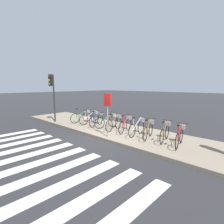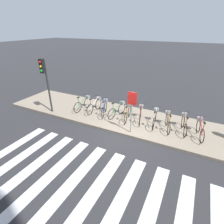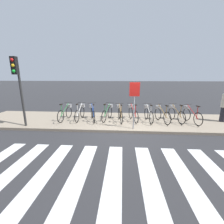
{
  "view_description": "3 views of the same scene",
  "coord_description": "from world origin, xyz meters",
  "px_view_note": "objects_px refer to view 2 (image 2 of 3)",
  "views": [
    {
      "loc": [
        6.06,
        -5.45,
        2.58
      ],
      "look_at": [
        0.14,
        0.73,
        1.27
      ],
      "focal_mm": 28.0,
      "sensor_mm": 36.0,
      "label": 1
    },
    {
      "loc": [
        2.72,
        -6.67,
        4.85
      ],
      "look_at": [
        -0.83,
        0.45,
        0.92
      ],
      "focal_mm": 28.0,
      "sensor_mm": 36.0,
      "label": 2
    },
    {
      "loc": [
        -0.25,
        -6.25,
        2.51
      ],
      "look_at": [
        -0.76,
        1.04,
        0.7
      ],
      "focal_mm": 24.0,
      "sensor_mm": 36.0,
      "label": 3
    }
  ],
  "objects_px": {
    "parked_bicycle_4": "(128,112)",
    "sign_post": "(132,106)",
    "parked_bicycle_5": "(140,114)",
    "parked_bicycle_9": "(200,128)",
    "parked_bicycle_3": "(118,109)",
    "traffic_light": "(45,75)",
    "parked_bicycle_7": "(168,121)",
    "parked_bicycle_2": "(105,107)",
    "parked_bicycle_8": "(184,123)",
    "parked_bicycle_6": "(155,117)",
    "parked_bicycle_0": "(84,103)",
    "parked_bicycle_1": "(95,105)"
  },
  "relations": [
    {
      "from": "parked_bicycle_9",
      "to": "parked_bicycle_6",
      "type": "bearing_deg",
      "value": 177.74
    },
    {
      "from": "parked_bicycle_3",
      "to": "traffic_light",
      "type": "height_order",
      "value": "traffic_light"
    },
    {
      "from": "parked_bicycle_8",
      "to": "parked_bicycle_1",
      "type": "bearing_deg",
      "value": -179.34
    },
    {
      "from": "parked_bicycle_8",
      "to": "traffic_light",
      "type": "bearing_deg",
      "value": -169.47
    },
    {
      "from": "parked_bicycle_7",
      "to": "parked_bicycle_3",
      "type": "bearing_deg",
      "value": 177.62
    },
    {
      "from": "parked_bicycle_3",
      "to": "parked_bicycle_6",
      "type": "distance_m",
      "value": 2.16
    },
    {
      "from": "parked_bicycle_7",
      "to": "parked_bicycle_9",
      "type": "xyz_separation_m",
      "value": [
        1.49,
        -0.02,
        0.0
      ]
    },
    {
      "from": "parked_bicycle_9",
      "to": "traffic_light",
      "type": "xyz_separation_m",
      "value": [
        -8.2,
        -1.23,
        1.86
      ]
    },
    {
      "from": "parked_bicycle_5",
      "to": "sign_post",
      "type": "relative_size",
      "value": 0.72
    },
    {
      "from": "parked_bicycle_1",
      "to": "parked_bicycle_9",
      "type": "relative_size",
      "value": 1.02
    },
    {
      "from": "parked_bicycle_7",
      "to": "parked_bicycle_2",
      "type": "bearing_deg",
      "value": 179.97
    },
    {
      "from": "parked_bicycle_1",
      "to": "sign_post",
      "type": "height_order",
      "value": "sign_post"
    },
    {
      "from": "parked_bicycle_7",
      "to": "parked_bicycle_8",
      "type": "height_order",
      "value": "same"
    },
    {
      "from": "parked_bicycle_9",
      "to": "parked_bicycle_4",
      "type": "bearing_deg",
      "value": 179.58
    },
    {
      "from": "parked_bicycle_0",
      "to": "parked_bicycle_2",
      "type": "relative_size",
      "value": 1.04
    },
    {
      "from": "parked_bicycle_5",
      "to": "parked_bicycle_9",
      "type": "xyz_separation_m",
      "value": [
        2.98,
        -0.16,
        0.0
      ]
    },
    {
      "from": "parked_bicycle_4",
      "to": "parked_bicycle_5",
      "type": "distance_m",
      "value": 0.69
    },
    {
      "from": "traffic_light",
      "to": "parked_bicycle_9",
      "type": "bearing_deg",
      "value": 8.53
    },
    {
      "from": "parked_bicycle_0",
      "to": "parked_bicycle_3",
      "type": "height_order",
      "value": "same"
    },
    {
      "from": "parked_bicycle_3",
      "to": "parked_bicycle_5",
      "type": "relative_size",
      "value": 1.0
    },
    {
      "from": "sign_post",
      "to": "parked_bicycle_8",
      "type": "bearing_deg",
      "value": 30.17
    },
    {
      "from": "parked_bicycle_7",
      "to": "traffic_light",
      "type": "bearing_deg",
      "value": -169.42
    },
    {
      "from": "parked_bicycle_4",
      "to": "parked_bicycle_5",
      "type": "relative_size",
      "value": 1.02
    },
    {
      "from": "parked_bicycle_5",
      "to": "parked_bicycle_9",
      "type": "height_order",
      "value": "same"
    },
    {
      "from": "traffic_light",
      "to": "parked_bicycle_5",
      "type": "bearing_deg",
      "value": 14.93
    },
    {
      "from": "parked_bicycle_7",
      "to": "parked_bicycle_8",
      "type": "distance_m",
      "value": 0.77
    },
    {
      "from": "parked_bicycle_2",
      "to": "sign_post",
      "type": "distance_m",
      "value": 2.63
    },
    {
      "from": "parked_bicycle_4",
      "to": "sign_post",
      "type": "distance_m",
      "value": 1.69
    },
    {
      "from": "parked_bicycle_7",
      "to": "parked_bicycle_8",
      "type": "relative_size",
      "value": 0.99
    },
    {
      "from": "parked_bicycle_0",
      "to": "parked_bicycle_9",
      "type": "height_order",
      "value": "same"
    },
    {
      "from": "parked_bicycle_5",
      "to": "parked_bicycle_6",
      "type": "distance_m",
      "value": 0.82
    },
    {
      "from": "parked_bicycle_0",
      "to": "parked_bicycle_6",
      "type": "xyz_separation_m",
      "value": [
        4.45,
        0.08,
        0.0
      ]
    },
    {
      "from": "parked_bicycle_8",
      "to": "traffic_light",
      "type": "relative_size",
      "value": 0.48
    },
    {
      "from": "parked_bicycle_2",
      "to": "parked_bicycle_8",
      "type": "xyz_separation_m",
      "value": [
        4.41,
        0.13,
        0.0
      ]
    },
    {
      "from": "parked_bicycle_3",
      "to": "parked_bicycle_0",
      "type": "bearing_deg",
      "value": -176.65
    },
    {
      "from": "parked_bicycle_2",
      "to": "parked_bicycle_5",
      "type": "distance_m",
      "value": 2.16
    },
    {
      "from": "parked_bicycle_3",
      "to": "sign_post",
      "type": "distance_m",
      "value": 2.11
    },
    {
      "from": "parked_bicycle_0",
      "to": "parked_bicycle_6",
      "type": "height_order",
      "value": "same"
    },
    {
      "from": "parked_bicycle_0",
      "to": "parked_bicycle_1",
      "type": "relative_size",
      "value": 0.99
    },
    {
      "from": "parked_bicycle_2",
      "to": "parked_bicycle_3",
      "type": "xyz_separation_m",
      "value": [
        0.81,
        0.12,
        0.0
      ]
    },
    {
      "from": "parked_bicycle_3",
      "to": "parked_bicycle_8",
      "type": "bearing_deg",
      "value": 0.28
    },
    {
      "from": "parked_bicycle_0",
      "to": "parked_bicycle_5",
      "type": "xyz_separation_m",
      "value": [
        3.64,
        0.15,
        0.0
      ]
    },
    {
      "from": "parked_bicycle_0",
      "to": "sign_post",
      "type": "xyz_separation_m",
      "value": [
        3.59,
        -1.18,
        1.0
      ]
    },
    {
      "from": "parked_bicycle_7",
      "to": "sign_post",
      "type": "xyz_separation_m",
      "value": [
        -1.53,
        -1.2,
        1.0
      ]
    },
    {
      "from": "parked_bicycle_6",
      "to": "parked_bicycle_8",
      "type": "distance_m",
      "value": 1.44
    },
    {
      "from": "sign_post",
      "to": "parked_bicycle_4",
      "type": "bearing_deg",
      "value": 117.85
    },
    {
      "from": "parked_bicycle_1",
      "to": "parked_bicycle_9",
      "type": "bearing_deg",
      "value": -0.99
    },
    {
      "from": "parked_bicycle_6",
      "to": "parked_bicycle_8",
      "type": "xyz_separation_m",
      "value": [
        1.44,
        0.07,
        0.0
      ]
    },
    {
      "from": "parked_bicycle_7",
      "to": "traffic_light",
      "type": "xyz_separation_m",
      "value": [
        -6.71,
        -1.25,
        1.86
      ]
    },
    {
      "from": "parked_bicycle_4",
      "to": "traffic_light",
      "type": "relative_size",
      "value": 0.49
    }
  ]
}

